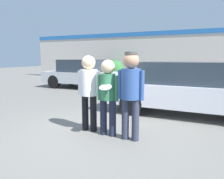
% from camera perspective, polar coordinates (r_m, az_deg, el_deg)
% --- Properties ---
extents(ground_plane, '(56.00, 56.00, 0.00)m').
position_cam_1_polar(ground_plane, '(5.14, -3.54, -10.77)').
color(ground_plane, '#66635E').
extents(storefront_building, '(24.00, 0.22, 3.47)m').
position_cam_1_polar(storefront_building, '(15.55, 16.75, 8.39)').
color(storefront_building, beige).
rests_on(storefront_building, ground).
extents(person_left, '(0.57, 0.40, 1.73)m').
position_cam_1_polar(person_left, '(4.97, -6.06, 0.93)').
color(person_left, black).
rests_on(person_left, ground).
extents(person_middle_with_frisbee, '(0.49, 0.52, 1.64)m').
position_cam_1_polar(person_middle_with_frisbee, '(4.64, -1.08, -0.57)').
color(person_middle_with_frisbee, '#1E2338').
rests_on(person_middle_with_frisbee, ground).
extents(person_right, '(0.56, 0.39, 1.79)m').
position_cam_1_polar(person_right, '(4.37, 4.91, 0.67)').
color(person_right, '#2D3347').
rests_on(person_right, ground).
extents(parked_car_near, '(4.69, 1.77, 1.55)m').
position_cam_1_polar(parked_car_near, '(6.78, 18.84, 0.28)').
color(parked_car_near, silver).
rests_on(parked_car_near, ground).
extents(parked_car_far, '(4.40, 1.84, 1.56)m').
position_cam_1_polar(parked_car_far, '(12.12, -7.61, 4.10)').
color(parked_car_far, '#B7BABF').
rests_on(parked_car_far, ground).
extents(shrub, '(1.47, 1.47, 1.47)m').
position_cam_1_polar(shrub, '(15.93, 0.55, 5.04)').
color(shrub, '#2D6B33').
rests_on(shrub, ground).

